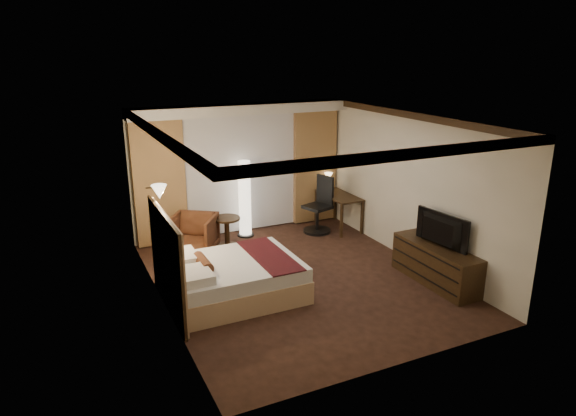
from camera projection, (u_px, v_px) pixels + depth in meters
name	position (u px, v px, depth m)	size (l,w,h in m)	color
floor	(298.00, 279.00, 8.71)	(4.50, 5.50, 0.01)	black
ceiling	(299.00, 119.00, 7.91)	(4.50, 5.50, 0.01)	white
back_wall	(240.00, 169.00, 10.68)	(4.50, 0.02, 2.70)	beige
left_wall	(159.00, 222.00, 7.39)	(0.02, 5.50, 2.70)	beige
right_wall	(410.00, 187.00, 9.24)	(0.02, 5.50, 2.70)	beige
crown_molding	(299.00, 123.00, 7.93)	(4.50, 5.50, 0.12)	black
soffit	(242.00, 109.00, 10.10)	(4.50, 0.50, 0.20)	white
curtain_sheer	(241.00, 174.00, 10.65)	(2.48, 0.04, 2.45)	silver
curtain_left_drape	(159.00, 184.00, 9.90)	(1.00, 0.14, 2.45)	tan
curtain_right_drape	(315.00, 167.00, 11.29)	(1.00, 0.14, 2.45)	tan
wall_sconce	(159.00, 192.00, 7.94)	(0.24, 0.24, 0.24)	white
bed	(234.00, 279.00, 8.03)	(2.01, 1.57, 0.59)	white
headboard	(167.00, 263.00, 7.48)	(0.12, 1.87, 1.50)	tan
armchair	(193.00, 233.00, 9.69)	(0.81, 0.76, 0.83)	#4D2F17
side_table	(227.00, 232.00, 10.10)	(0.53, 0.53, 0.59)	black
floor_lamp	(245.00, 199.00, 10.50)	(0.34, 0.34, 1.60)	white
desk	(338.00, 211.00, 11.10)	(0.55, 1.21, 0.75)	black
desk_lamp	(328.00, 182.00, 11.33)	(0.18, 0.18, 0.34)	#FFD899
office_chair	(317.00, 205.00, 10.77)	(0.58, 0.58, 1.20)	black
dresser	(436.00, 264.00, 8.49)	(0.50, 1.68, 0.65)	black
television	(438.00, 229.00, 8.29)	(1.05, 0.60, 0.14)	black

